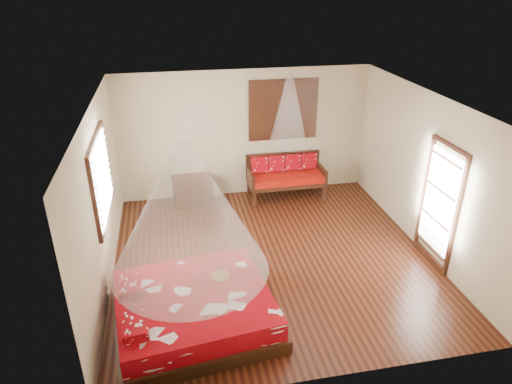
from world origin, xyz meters
TOP-DOWN VIEW (x-y plane):
  - room at (0.00, 0.00)m, footprint 5.54×5.54m
  - bed at (-1.49, -1.44)m, footprint 2.45×2.27m
  - daybed at (0.85, 2.38)m, footprint 1.69×0.75m
  - storage_chest at (-1.23, 2.45)m, footprint 0.89×0.68m
  - shutter_panel at (0.85, 2.72)m, footprint 1.52×0.06m
  - window_left at (-2.71, 0.20)m, footprint 0.10×1.74m
  - glazed_door at (2.72, -0.60)m, footprint 0.08×1.02m
  - wine_tray at (-1.05, -1.08)m, footprint 0.29×0.29m
  - mosquito_net_main at (-1.47, -1.43)m, footprint 2.12×2.12m
  - mosquito_net_daybed at (0.85, 2.25)m, footprint 0.82×0.82m

SIDE VIEW (x-z plane):
  - bed at x=-1.49m, z-range -0.07..0.58m
  - storage_chest at x=-1.23m, z-range 0.00..0.58m
  - daybed at x=0.85m, z-range 0.05..0.99m
  - wine_tray at x=-1.05m, z-range 0.45..0.68m
  - glazed_door at x=2.72m, z-range -0.01..2.15m
  - room at x=0.00m, z-range -0.02..2.82m
  - window_left at x=-2.71m, z-range 1.03..2.37m
  - mosquito_net_main at x=-1.47m, z-range 0.95..2.75m
  - shutter_panel at x=0.85m, z-range 1.24..2.56m
  - mosquito_net_daybed at x=0.85m, z-range 1.25..2.75m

